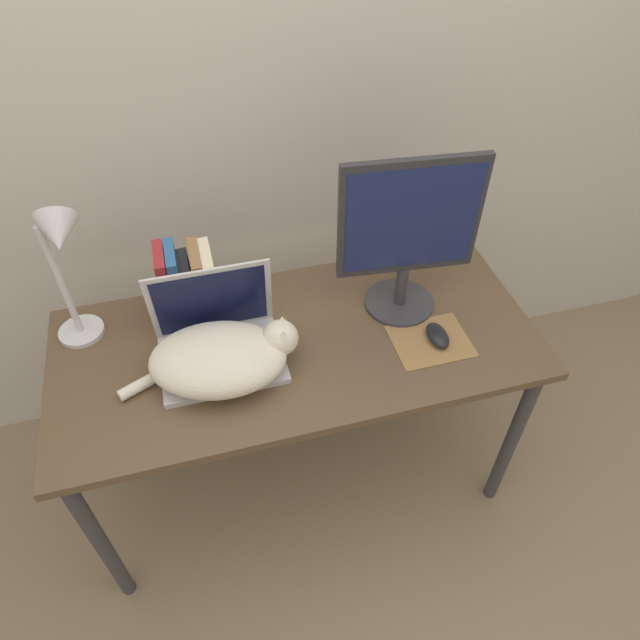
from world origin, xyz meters
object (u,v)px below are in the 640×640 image
(desk_lamp, at_px, (62,257))
(webcam, at_px, (252,273))
(cat, at_px, (222,358))
(book_row, at_px, (188,283))
(laptop, at_px, (219,342))
(computer_mouse, at_px, (438,335))
(external_monitor, at_px, (408,234))

(desk_lamp, bearing_deg, webcam, 12.45)
(webcam, bearing_deg, cat, -112.43)
(cat, xyz_separation_m, webcam, (0.14, 0.35, -0.02))
(cat, distance_m, desk_lamp, 0.48)
(book_row, bearing_deg, laptop, -74.76)
(webcam, bearing_deg, computer_mouse, -38.84)
(book_row, bearing_deg, webcam, 18.71)
(cat, xyz_separation_m, desk_lamp, (-0.35, 0.24, 0.23))
(book_row, relative_size, webcam, 2.92)
(cat, distance_m, webcam, 0.37)
(cat, height_order, desk_lamp, desk_lamp)
(cat, relative_size, book_row, 2.13)
(book_row, xyz_separation_m, webcam, (0.20, 0.07, -0.06))
(computer_mouse, relative_size, book_row, 0.44)
(computer_mouse, bearing_deg, external_monitor, 106.71)
(computer_mouse, height_order, webcam, webcam)
(external_monitor, relative_size, computer_mouse, 4.82)
(computer_mouse, relative_size, desk_lamp, 0.23)
(desk_lamp, bearing_deg, cat, -34.37)
(book_row, height_order, desk_lamp, desk_lamp)
(external_monitor, bearing_deg, computer_mouse, -73.29)
(cat, bearing_deg, laptop, 89.99)
(computer_mouse, xyz_separation_m, book_row, (-0.67, 0.31, 0.09))
(external_monitor, bearing_deg, laptop, -173.82)
(external_monitor, height_order, book_row, external_monitor)
(laptop, distance_m, external_monitor, 0.61)
(laptop, xyz_separation_m, cat, (-0.00, -0.08, 0.02))
(cat, bearing_deg, external_monitor, 13.84)
(cat, bearing_deg, computer_mouse, -3.15)
(external_monitor, height_order, computer_mouse, external_monitor)
(webcam, bearing_deg, book_row, -161.29)
(laptop, relative_size, cat, 0.68)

